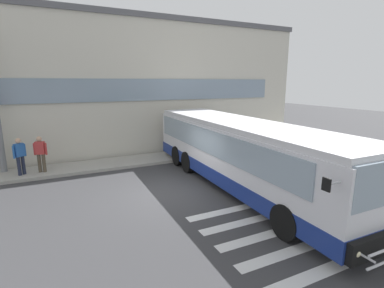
% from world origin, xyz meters
% --- Properties ---
extents(ground_plane, '(80.00, 90.00, 0.02)m').
position_xyz_m(ground_plane, '(0.00, 0.00, -0.01)').
color(ground_plane, '#353538').
rests_on(ground_plane, ground).
extents(bay_paint_stripes, '(4.40, 3.96, 0.01)m').
position_xyz_m(bay_paint_stripes, '(2.00, -4.20, 0.00)').
color(bay_paint_stripes, silver).
rests_on(bay_paint_stripes, ground).
extents(terminal_building, '(24.93, 13.80, 7.91)m').
position_xyz_m(terminal_building, '(-0.70, 11.65, 3.95)').
color(terminal_building, beige).
rests_on(terminal_building, ground).
extents(boarding_curb, '(27.13, 2.00, 0.15)m').
position_xyz_m(boarding_curb, '(0.00, 4.80, 0.07)').
color(boarding_curb, '#9E9B93').
rests_on(boarding_curb, ground).
extents(bus_main_foreground, '(3.24, 12.12, 2.70)m').
position_xyz_m(bus_main_foreground, '(3.01, -0.62, 1.34)').
color(bus_main_foreground, silver).
rests_on(bus_main_foreground, ground).
extents(passenger_near_column, '(0.52, 0.50, 1.68)m').
position_xyz_m(passenger_near_column, '(-5.20, 4.50, 1.11)').
color(passenger_near_column, '#1E2338').
rests_on(passenger_near_column, boarding_curb).
extents(passenger_by_doorway, '(0.56, 0.34, 1.68)m').
position_xyz_m(passenger_by_doorway, '(-4.37, 4.55, 1.08)').
color(passenger_by_doorway, '#4C4233').
rests_on(passenger_by_doorway, boarding_curb).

